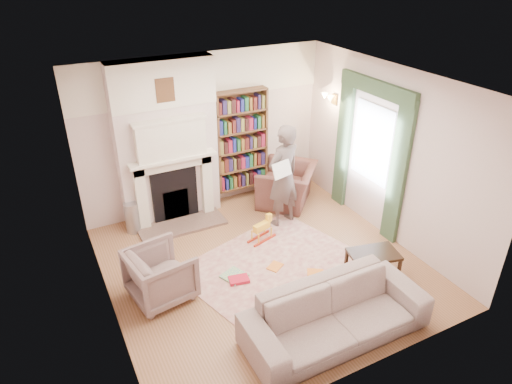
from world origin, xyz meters
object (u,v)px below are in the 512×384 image
sofa (336,314)px  rocking_horse (262,229)px  man_reading (283,176)px  coffee_table (372,266)px  bookcase (241,140)px  armchair_reading (287,185)px  armchair_left (161,274)px  paraffin_heater (132,218)px

sofa → rocking_horse: bearing=85.8°
man_reading → coffee_table: man_reading is taller
coffee_table → rocking_horse: size_ratio=1.42×
man_reading → bookcase: bearing=-94.5°
armchair_reading → coffee_table: size_ratio=1.59×
armchair_left → paraffin_heater: size_ratio=1.49×
armchair_reading → man_reading: 0.93m
bookcase → armchair_reading: 1.20m
bookcase → man_reading: 1.22m
armchair_reading → rocking_horse: size_ratio=2.26×
sofa → paraffin_heater: (-1.65, 3.52, -0.06)m
coffee_table → man_reading: bearing=114.0°
armchair_left → coffee_table: (2.83, -1.02, -0.15)m
man_reading → armchair_left: bearing=5.4°
armchair_reading → armchair_left: (-2.90, -1.53, 0.01)m
armchair_left → coffee_table: size_ratio=1.17×
bookcase → paraffin_heater: 2.38m
paraffin_heater → man_reading: bearing=-20.5°
paraffin_heater → sofa: bearing=-64.9°
sofa → coffee_table: size_ratio=3.32×
bookcase → coffee_table: 3.32m
rocking_horse → armchair_reading: bearing=25.0°
sofa → rocking_horse: size_ratio=4.73×
rocking_horse → coffee_table: bearing=-76.1°
man_reading → coffee_table: size_ratio=2.59×
coffee_table → paraffin_heater: bearing=147.3°
sofa → man_reading: bearing=74.0°
sofa → man_reading: 2.78m
bookcase → armchair_left: size_ratio=2.27×
sofa → paraffin_heater: bearing=115.3°
armchair_reading → man_reading: man_reading is taller
man_reading → coffee_table: bearing=85.8°
coffee_table → sofa: bearing=-136.6°
man_reading → rocking_horse: size_ratio=3.69×
paraffin_heater → rocking_horse: bearing=-34.1°
armchair_reading → sofa: bearing=23.0°
armchair_reading → armchair_left: bearing=-18.6°
paraffin_heater → rocking_horse: (1.82, -1.24, -0.06)m
armchair_reading → rocking_horse: (-1.03, -0.94, -0.14)m
bookcase → paraffin_heater: (-2.18, -0.28, -0.90)m
sofa → coffee_table: 1.33m
sofa → armchair_left: bearing=135.2°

